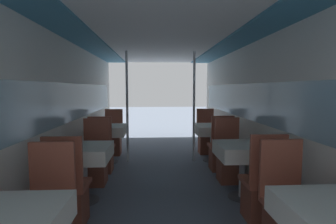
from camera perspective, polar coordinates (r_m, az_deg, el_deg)
wall_left at (r=3.97m, az=-22.97°, el=-0.46°), size 0.05×8.35×2.24m
wall_right at (r=4.07m, az=20.50°, el=-0.24°), size 0.05×8.35×2.24m
ceiling_panel at (r=3.79m, az=-0.97°, el=17.03°), size 2.98×8.35×0.07m
dining_table_left_1 at (r=3.66m, az=-17.89°, el=-8.79°), size 0.69×0.69×0.75m
chair_left_near_1 at (r=3.17m, az=-20.78°, el=-17.19°), size 0.40×0.40×1.02m
chair_left_far_1 at (r=4.34m, az=-15.59°, el=-10.92°), size 0.40×0.40×1.02m
dining_table_left_2 at (r=5.42m, az=-12.92°, el=-4.13°), size 0.69×0.69×0.75m
chair_left_near_2 at (r=4.88m, az=-14.12°, el=-9.08°), size 0.40×0.40×1.02m
chair_left_far_2 at (r=6.10m, az=-11.83°, el=-6.15°), size 0.40×0.40×1.02m
support_pole_left_2 at (r=5.31m, az=-8.88°, el=1.02°), size 0.05×0.05×2.24m
chair_right_far_0 at (r=2.79m, az=24.44°, el=-20.52°), size 0.40×0.40×1.02m
dining_table_right_1 at (r=3.74m, az=15.98°, el=-8.44°), size 0.69×0.69×0.75m
chair_right_near_1 at (r=3.26m, az=19.63°, el=-16.50°), size 0.40×0.40×1.02m
chair_right_far_1 at (r=4.40m, az=13.12°, el=-10.61°), size 0.40×0.40×1.02m
dining_table_right_2 at (r=5.48m, az=9.67°, el=-3.98°), size 0.69×0.69×0.75m
chair_right_near_2 at (r=4.94m, az=11.26°, el=-8.85°), size 0.40×0.40×1.02m
chair_right_far_2 at (r=6.15m, az=8.31°, el=-6.00°), size 0.40×0.40×1.02m
support_pole_right_2 at (r=5.35m, az=5.67°, el=1.08°), size 0.05×0.05×2.24m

